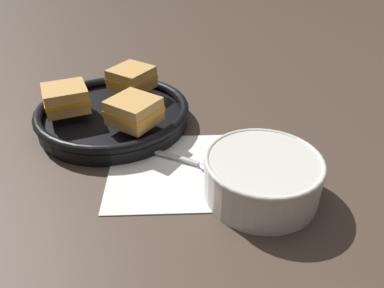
{
  "coord_description": "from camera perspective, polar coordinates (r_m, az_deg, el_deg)",
  "views": [
    {
      "loc": [
        -0.06,
        -0.49,
        0.38
      ],
      "look_at": [
        0.01,
        0.03,
        0.04
      ],
      "focal_mm": 35.0,
      "sensor_mm": 36.0,
      "label": 1
    }
  ],
  "objects": [
    {
      "name": "ground_plane",
      "position": [
        0.62,
        -0.62,
        -4.62
      ],
      "size": [
        4.0,
        4.0,
        0.0
      ],
      "primitive_type": "plane",
      "color": "#47382D"
    },
    {
      "name": "napkin",
      "position": [
        0.63,
        -1.35,
        -3.84
      ],
      "size": [
        0.27,
        0.24,
        0.0
      ],
      "color": "white",
      "rests_on": "ground_plane"
    },
    {
      "name": "soup_bowl",
      "position": [
        0.57,
        10.66,
        -4.6
      ],
      "size": [
        0.18,
        0.18,
        0.07
      ],
      "color": "silver",
      "rests_on": "ground_plane"
    },
    {
      "name": "spoon",
      "position": [
        0.63,
        1.41,
        -3.09
      ],
      "size": [
        0.15,
        0.11,
        0.01
      ],
      "rotation": [
        0.0,
        0.0,
        -0.58
      ],
      "color": "#B7B7BC",
      "rests_on": "napkin"
    },
    {
      "name": "skillet",
      "position": [
        0.77,
        -11.89,
        4.38
      ],
      "size": [
        0.3,
        0.3,
        0.04
      ],
      "color": "black",
      "rests_on": "ground_plane"
    },
    {
      "name": "sandwich_near_left",
      "position": [
        0.81,
        -9.17,
        9.82
      ],
      "size": [
        0.11,
        0.11,
        0.05
      ],
      "rotation": [
        0.0,
        0.0,
        2.42
      ],
      "color": "tan",
      "rests_on": "skillet"
    },
    {
      "name": "sandwich_near_right",
      "position": [
        0.76,
        -18.68,
        6.64
      ],
      "size": [
        0.1,
        0.1,
        0.05
      ],
      "rotation": [
        0.0,
        0.0,
        4.97
      ],
      "color": "tan",
      "rests_on": "skillet"
    },
    {
      "name": "sandwich_far_left",
      "position": [
        0.68,
        -8.84,
        4.98
      ],
      "size": [
        0.11,
        0.11,
        0.05
      ],
      "rotation": [
        0.0,
        0.0,
        7.12
      ],
      "color": "tan",
      "rests_on": "skillet"
    }
  ]
}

